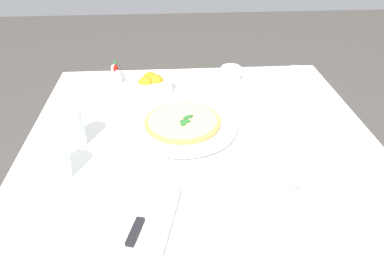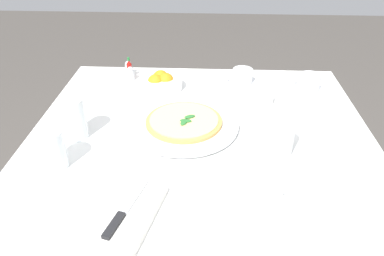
% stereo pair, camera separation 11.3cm
% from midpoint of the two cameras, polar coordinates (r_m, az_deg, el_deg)
% --- Properties ---
extents(dining_table, '(1.06, 1.06, 0.72)m').
position_cam_midpoint_polar(dining_table, '(1.20, -1.32, -7.13)').
color(dining_table, white).
rests_on(dining_table, ground_plane).
extents(pizza_plate, '(0.34, 0.34, 0.02)m').
position_cam_midpoint_polar(pizza_plate, '(1.16, -4.21, 0.35)').
color(pizza_plate, white).
rests_on(pizza_plate, dining_table).
extents(pizza, '(0.24, 0.24, 0.02)m').
position_cam_midpoint_polar(pizza, '(1.15, -4.24, 0.93)').
color(pizza, tan).
rests_on(pizza, pizza_plate).
extents(coffee_cup_near_right, '(0.13, 0.13, 0.07)m').
position_cam_midpoint_polar(coffee_cup_near_right, '(0.89, 14.88, -10.93)').
color(coffee_cup_near_right, white).
rests_on(coffee_cup_near_right, dining_table).
extents(coffee_cup_near_left, '(0.13, 0.13, 0.07)m').
position_cam_midpoint_polar(coffee_cup_near_left, '(1.46, 13.59, 7.42)').
color(coffee_cup_near_left, white).
rests_on(coffee_cup_near_left, dining_table).
extents(coffee_cup_right_edge, '(0.13, 0.13, 0.06)m').
position_cam_midpoint_polar(coffee_cup_right_edge, '(1.26, 15.86, 2.60)').
color(coffee_cup_right_edge, white).
rests_on(coffee_cup_right_edge, dining_table).
extents(coffee_cup_back_corner, '(0.13, 0.13, 0.06)m').
position_cam_midpoint_polar(coffee_cup_back_corner, '(1.45, 3.72, 8.09)').
color(coffee_cup_back_corner, white).
rests_on(coffee_cup_back_corner, dining_table).
extents(water_glass_center_back, '(0.07, 0.07, 0.11)m').
position_cam_midpoint_polar(water_glass_center_back, '(1.03, -23.30, -4.92)').
color(water_glass_center_back, white).
rests_on(water_glass_center_back, dining_table).
extents(water_glass_far_left, '(0.07, 0.07, 0.13)m').
position_cam_midpoint_polar(water_glass_far_left, '(1.13, -20.67, -0.20)').
color(water_glass_far_left, white).
rests_on(water_glass_far_left, dining_table).
extents(water_glass_far_right, '(0.07, 0.07, 0.12)m').
position_cam_midpoint_polar(water_glass_far_right, '(1.07, 10.84, -0.83)').
color(water_glass_far_right, white).
rests_on(water_glass_far_right, dining_table).
extents(napkin_folded, '(0.24, 0.18, 0.02)m').
position_cam_midpoint_polar(napkin_folded, '(0.87, -11.44, -13.88)').
color(napkin_folded, white).
rests_on(napkin_folded, dining_table).
extents(dinner_knife, '(0.19, 0.07, 0.01)m').
position_cam_midpoint_polar(dinner_knife, '(0.86, -11.47, -13.10)').
color(dinner_knife, silver).
rests_on(dinner_knife, napkin_folded).
extents(citrus_bowl, '(0.15, 0.15, 0.07)m').
position_cam_midpoint_polar(citrus_bowl, '(1.39, -8.55, 6.64)').
color(citrus_bowl, white).
rests_on(citrus_bowl, dining_table).
extents(hot_sauce_bottle, '(0.02, 0.02, 0.08)m').
position_cam_midpoint_polar(hot_sauce_bottle, '(1.50, -13.75, 8.26)').
color(hot_sauce_bottle, '#B7140F').
rests_on(hot_sauce_bottle, dining_table).
extents(salt_shaker, '(0.03, 0.03, 0.06)m').
position_cam_midpoint_polar(salt_shaker, '(1.53, -13.94, 8.36)').
color(salt_shaker, white).
rests_on(salt_shaker, dining_table).
extents(pepper_shaker, '(0.03, 0.03, 0.06)m').
position_cam_midpoint_polar(pepper_shaker, '(1.48, -13.47, 7.52)').
color(pepper_shaker, white).
rests_on(pepper_shaker, dining_table).
extents(menu_card, '(0.09, 0.03, 0.06)m').
position_cam_midpoint_polar(menu_card, '(1.35, 7.75, 6.00)').
color(menu_card, white).
rests_on(menu_card, dining_table).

